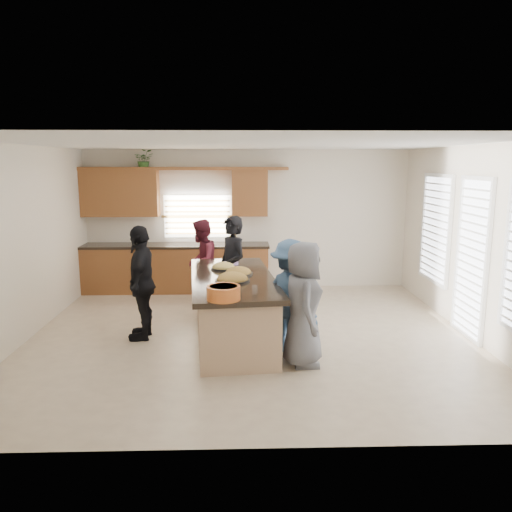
{
  "coord_description": "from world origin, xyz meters",
  "views": [
    {
      "loc": [
        -0.13,
        -7.11,
        2.55
      ],
      "look_at": [
        0.1,
        0.32,
        1.15
      ],
      "focal_mm": 35.0,
      "sensor_mm": 36.0,
      "label": 1
    }
  ],
  "objects_px": {
    "island": "(233,310)",
    "salad_bowl": "(223,292)",
    "woman_right_front": "(303,304)",
    "woman_left_mid": "(201,262)",
    "woman_right_back": "(291,297)",
    "woman_left_back": "(232,269)",
    "woman_left_front": "(142,282)"
  },
  "relations": [
    {
      "from": "island",
      "to": "salad_bowl",
      "type": "height_order",
      "value": "salad_bowl"
    },
    {
      "from": "island",
      "to": "woman_right_front",
      "type": "height_order",
      "value": "woman_right_front"
    },
    {
      "from": "woman_left_mid",
      "to": "woman_right_back",
      "type": "distance_m",
      "value": 2.82
    },
    {
      "from": "salad_bowl",
      "to": "woman_left_mid",
      "type": "distance_m",
      "value": 3.21
    },
    {
      "from": "island",
      "to": "woman_left_back",
      "type": "height_order",
      "value": "woman_left_back"
    },
    {
      "from": "woman_left_mid",
      "to": "woman_left_front",
      "type": "bearing_deg",
      "value": -5.08
    },
    {
      "from": "woman_right_back",
      "to": "woman_left_back",
      "type": "bearing_deg",
      "value": -0.05
    },
    {
      "from": "woman_left_mid",
      "to": "woman_left_front",
      "type": "relative_size",
      "value": 0.93
    },
    {
      "from": "salad_bowl",
      "to": "woman_left_back",
      "type": "xyz_separation_m",
      "value": [
        0.07,
        2.14,
        -0.18
      ]
    },
    {
      "from": "island",
      "to": "woman_left_front",
      "type": "height_order",
      "value": "woman_left_front"
    },
    {
      "from": "woman_right_front",
      "to": "woman_left_front",
      "type": "bearing_deg",
      "value": 64.45
    },
    {
      "from": "woman_left_back",
      "to": "woman_right_back",
      "type": "height_order",
      "value": "woman_left_back"
    },
    {
      "from": "woman_left_mid",
      "to": "woman_right_front",
      "type": "height_order",
      "value": "woman_right_front"
    },
    {
      "from": "salad_bowl",
      "to": "woman_left_mid",
      "type": "relative_size",
      "value": 0.26
    },
    {
      "from": "woman_left_mid",
      "to": "woman_left_back",
      "type": "bearing_deg",
      "value": 46.2
    },
    {
      "from": "woman_left_back",
      "to": "woman_right_back",
      "type": "xyz_separation_m",
      "value": [
        0.81,
        -1.43,
        -0.08
      ]
    },
    {
      "from": "woman_left_mid",
      "to": "salad_bowl",
      "type": "bearing_deg",
      "value": 26.02
    },
    {
      "from": "woman_left_back",
      "to": "woman_left_front",
      "type": "distance_m",
      "value": 1.51
    },
    {
      "from": "woman_left_back",
      "to": "woman_right_back",
      "type": "bearing_deg",
      "value": -0.63
    },
    {
      "from": "woman_right_back",
      "to": "woman_right_front",
      "type": "relative_size",
      "value": 0.98
    },
    {
      "from": "woman_left_back",
      "to": "woman_left_front",
      "type": "xyz_separation_m",
      "value": [
        -1.3,
        -0.77,
        -0.02
      ]
    },
    {
      "from": "salad_bowl",
      "to": "woman_right_front",
      "type": "relative_size",
      "value": 0.25
    },
    {
      "from": "salad_bowl",
      "to": "woman_left_front",
      "type": "height_order",
      "value": "woman_left_front"
    },
    {
      "from": "island",
      "to": "woman_left_front",
      "type": "distance_m",
      "value": 1.38
    },
    {
      "from": "salad_bowl",
      "to": "woman_left_front",
      "type": "xyz_separation_m",
      "value": [
        -1.23,
        1.37,
        -0.21
      ]
    },
    {
      "from": "woman_left_back",
      "to": "woman_right_front",
      "type": "bearing_deg",
      "value": -3.38
    },
    {
      "from": "woman_left_mid",
      "to": "woman_right_back",
      "type": "bearing_deg",
      "value": 46.35
    },
    {
      "from": "island",
      "to": "woman_right_front",
      "type": "relative_size",
      "value": 1.76
    },
    {
      "from": "island",
      "to": "woman_right_back",
      "type": "height_order",
      "value": "woman_right_back"
    },
    {
      "from": "woman_left_back",
      "to": "woman_left_mid",
      "type": "xyz_separation_m",
      "value": [
        -0.58,
        1.02,
        -0.09
      ]
    },
    {
      "from": "island",
      "to": "woman_right_back",
      "type": "xyz_separation_m",
      "value": [
        0.79,
        -0.52,
        0.33
      ]
    },
    {
      "from": "woman_left_mid",
      "to": "woman_right_front",
      "type": "relative_size",
      "value": 0.97
    }
  ]
}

